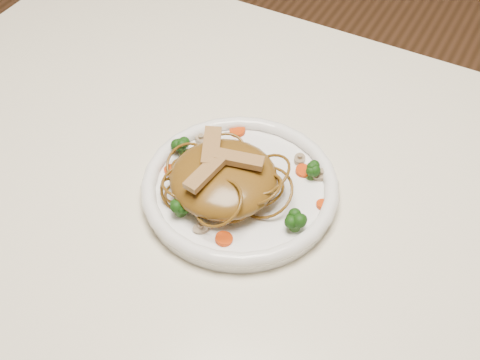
% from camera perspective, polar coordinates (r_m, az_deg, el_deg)
% --- Properties ---
extents(table, '(1.20, 0.80, 0.75)m').
position_cam_1_polar(table, '(0.94, 1.09, -4.57)').
color(table, '#EDE4C9').
rests_on(table, ground).
extents(plate, '(0.27, 0.27, 0.02)m').
position_cam_1_polar(plate, '(0.85, -0.00, -1.01)').
color(plate, white).
rests_on(plate, table).
extents(noodle_mound, '(0.19, 0.19, 0.05)m').
position_cam_1_polar(noodle_mound, '(0.82, -1.48, 0.18)').
color(noodle_mound, brown).
rests_on(noodle_mound, plate).
extents(chicken_a, '(0.07, 0.04, 0.01)m').
position_cam_1_polar(chicken_a, '(0.80, -0.07, 1.87)').
color(chicken_a, tan).
rests_on(chicken_a, noodle_mound).
extents(chicken_b, '(0.05, 0.07, 0.01)m').
position_cam_1_polar(chicken_b, '(0.82, -2.59, 3.01)').
color(chicken_b, tan).
rests_on(chicken_b, noodle_mound).
extents(chicken_c, '(0.03, 0.06, 0.01)m').
position_cam_1_polar(chicken_c, '(0.79, -3.17, 0.62)').
color(chicken_c, tan).
rests_on(chicken_c, noodle_mound).
extents(broccoli_0, '(0.03, 0.03, 0.03)m').
position_cam_1_polar(broccoli_0, '(0.85, 6.42, 0.90)').
color(broccoli_0, '#1B470E').
rests_on(broccoli_0, plate).
extents(broccoli_1, '(0.03, 0.03, 0.03)m').
position_cam_1_polar(broccoli_1, '(0.88, -5.24, 3.34)').
color(broccoli_1, '#1B470E').
rests_on(broccoli_1, plate).
extents(broccoli_2, '(0.03, 0.03, 0.03)m').
position_cam_1_polar(broccoli_2, '(0.81, -5.41, -2.41)').
color(broccoli_2, '#1B470E').
rests_on(broccoli_2, plate).
extents(broccoli_3, '(0.03, 0.03, 0.03)m').
position_cam_1_polar(broccoli_3, '(0.79, 5.00, -3.70)').
color(broccoli_3, '#1B470E').
rests_on(broccoli_3, plate).
extents(carrot_0, '(0.03, 0.03, 0.00)m').
position_cam_1_polar(carrot_0, '(0.86, 5.72, 0.82)').
color(carrot_0, red).
rests_on(carrot_0, plate).
extents(carrot_1, '(0.02, 0.02, 0.00)m').
position_cam_1_polar(carrot_1, '(0.87, -6.23, 0.92)').
color(carrot_1, red).
rests_on(carrot_1, plate).
extents(carrot_2, '(0.02, 0.02, 0.00)m').
position_cam_1_polar(carrot_2, '(0.83, 7.46, -2.19)').
color(carrot_2, red).
rests_on(carrot_2, plate).
extents(carrot_3, '(0.02, 0.02, 0.00)m').
position_cam_1_polar(carrot_3, '(0.92, -0.23, 4.43)').
color(carrot_3, red).
rests_on(carrot_3, plate).
extents(carrot_4, '(0.02, 0.02, 0.00)m').
position_cam_1_polar(carrot_4, '(0.79, -1.45, -5.31)').
color(carrot_4, red).
rests_on(carrot_4, plate).
extents(mushroom_0, '(0.03, 0.03, 0.01)m').
position_cam_1_polar(mushroom_0, '(0.80, -3.53, -4.38)').
color(mushroom_0, tan).
rests_on(mushroom_0, plate).
extents(mushroom_1, '(0.04, 0.04, 0.01)m').
position_cam_1_polar(mushroom_1, '(0.86, 7.35, 0.49)').
color(mushroom_1, tan).
rests_on(mushroom_1, plate).
extents(mushroom_2, '(0.03, 0.03, 0.01)m').
position_cam_1_polar(mushroom_2, '(0.90, -3.51, 3.66)').
color(mushroom_2, tan).
rests_on(mushroom_2, plate).
extents(mushroom_3, '(0.03, 0.03, 0.01)m').
position_cam_1_polar(mushroom_3, '(0.88, 5.38, 1.88)').
color(mushroom_3, tan).
rests_on(mushroom_3, plate).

